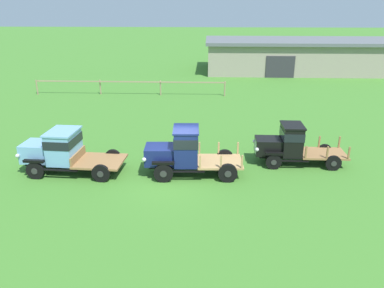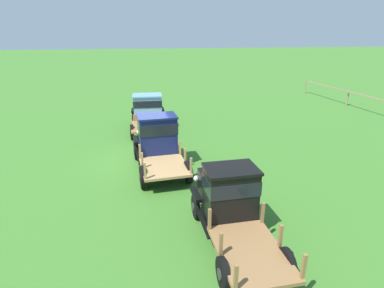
% 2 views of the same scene
% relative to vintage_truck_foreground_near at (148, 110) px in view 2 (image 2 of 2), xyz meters
% --- Properties ---
extents(ground_plane, '(240.00, 240.00, 0.00)m').
position_rel_vintage_truck_foreground_near_xyz_m(ground_plane, '(5.52, -0.78, -1.15)').
color(ground_plane, '#3D7528').
extents(paddock_fence, '(17.36, 0.49, 1.34)m').
position_rel_vintage_truck_foreground_near_xyz_m(paddock_fence, '(0.05, 16.58, -0.12)').
color(paddock_fence, '#997F60').
rests_on(paddock_fence, ground).
extents(vintage_truck_foreground_near, '(5.12, 2.35, 2.15)m').
position_rel_vintage_truck_foreground_near_xyz_m(vintage_truck_foreground_near, '(0.00, 0.00, 0.00)').
color(vintage_truck_foreground_near, black).
rests_on(vintage_truck_foreground_near, ground).
extents(vintage_truck_second_in_line, '(4.84, 2.21, 2.36)m').
position_rel_vintage_truck_foreground_near_xyz_m(vintage_truck_second_in_line, '(6.02, -0.02, 0.06)').
color(vintage_truck_second_in_line, black).
rests_on(vintage_truck_second_in_line, ground).
extents(vintage_truck_midrow_center, '(4.75, 1.85, 2.13)m').
position_rel_vintage_truck_foreground_near_xyz_m(vintage_truck_midrow_center, '(11.40, 1.53, -0.06)').
color(vintage_truck_midrow_center, black).
rests_on(vintage_truck_midrow_center, ground).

